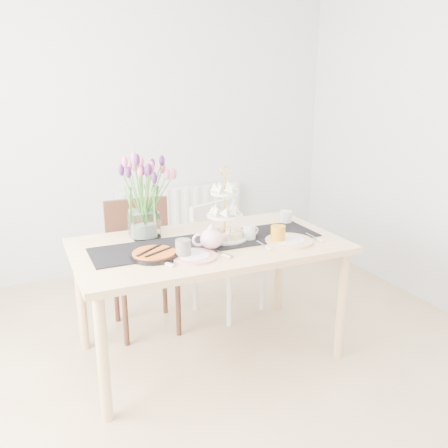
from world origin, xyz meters
name	(u,v)px	position (x,y,z in m)	size (l,w,h in m)	color
room_shell	(230,169)	(0.00, 0.00, 1.30)	(4.50, 4.50, 4.50)	tan
radiator	(181,218)	(0.50, 2.19, 0.45)	(1.20, 0.08, 0.60)	white
dining_table	(209,254)	(0.13, 0.58, 0.67)	(1.60, 0.90, 0.75)	tan
chair_brown	(142,255)	(-0.15, 1.14, 0.53)	(0.46, 0.46, 0.90)	#3A1E15
chair_white	(221,249)	(0.47, 1.15, 0.47)	(0.52, 0.52, 0.82)	white
table_runner	(209,242)	(0.13, 0.58, 0.75)	(1.40, 0.35, 0.01)	black
tulip_vase	(142,184)	(-0.20, 0.85, 1.08)	(0.61, 0.61, 0.52)	silver
cake_stand	(225,222)	(0.24, 0.59, 0.87)	(0.28, 0.28, 0.41)	gold
teapot	(211,239)	(0.09, 0.45, 0.82)	(0.21, 0.17, 0.14)	white
cream_jug	(286,217)	(0.78, 0.76, 0.79)	(0.08, 0.08, 0.08)	silver
tart_tin	(154,255)	(-0.24, 0.46, 0.77)	(0.27, 0.27, 0.03)	black
mug_grey	(183,249)	(-0.10, 0.40, 0.80)	(0.09, 0.09, 0.10)	slate
mug_white	(249,232)	(0.38, 0.53, 0.80)	(0.08, 0.08, 0.10)	silver
mug_orange	(278,234)	(0.51, 0.41, 0.80)	(0.09, 0.09, 0.11)	orange
plate_left	(194,256)	(-0.04, 0.37, 0.76)	(0.26, 0.26, 0.01)	silver
plate_right	(289,241)	(0.58, 0.39, 0.76)	(0.29, 0.29, 0.02)	silver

